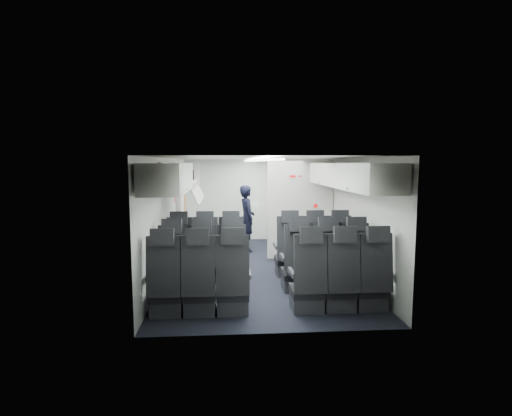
{
  "coord_description": "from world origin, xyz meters",
  "views": [
    {
      "loc": [
        -0.59,
        -7.62,
        2.07
      ],
      "look_at": [
        0.0,
        0.4,
        1.15
      ],
      "focal_mm": 28.0,
      "sensor_mm": 36.0,
      "label": 1
    }
  ],
  "objects": [
    {
      "name": "papers",
      "position": [
        0.06,
        1.55,
        1.11
      ],
      "size": [
        0.18,
        0.02,
        0.12
      ],
      "primitive_type": "cube",
      "rotation": [
        0.0,
        0.0,
        -0.02
      ],
      "color": "white",
      "rests_on": "flight_attendant"
    },
    {
      "name": "seat_row_mid",
      "position": [
        -0.0,
        -1.43,
        0.4
      ],
      "size": [
        3.33,
        0.56,
        1.24
      ],
      "color": "black",
      "rests_on": "cabin_shell"
    },
    {
      "name": "carry_on_bag",
      "position": [
        -1.42,
        0.06,
        1.82
      ],
      "size": [
        0.42,
        0.35,
        0.22
      ],
      "primitive_type": "cube",
      "rotation": [
        0.0,
        0.0,
        0.3
      ],
      "color": "black",
      "rests_on": "overhead_bin_left_front_open"
    },
    {
      "name": "cabin_shell",
      "position": [
        0.0,
        0.0,
        1.12
      ],
      "size": [
        3.41,
        6.01,
        2.16
      ],
      "color": "black",
      "rests_on": "ground"
    },
    {
      "name": "boarding_door",
      "position": [
        -1.64,
        1.55,
        0.95
      ],
      "size": [
        0.12,
        1.27,
        1.86
      ],
      "color": "silver",
      "rests_on": "cabin_shell"
    },
    {
      "name": "seat_row_front",
      "position": [
        -0.0,
        -0.53,
        0.4
      ],
      "size": [
        3.33,
        0.56,
        1.24
      ],
      "color": "black",
      "rests_on": "cabin_shell"
    },
    {
      "name": "seat_row_rear",
      "position": [
        -0.0,
        -2.33,
        0.4
      ],
      "size": [
        3.33,
        0.56,
        1.24
      ],
      "color": "black",
      "rests_on": "cabin_shell"
    },
    {
      "name": "galley_unit",
      "position": [
        0.95,
        2.72,
        0.95
      ],
      "size": [
        0.85,
        0.52,
        1.9
      ],
      "color": "#939399",
      "rests_on": "cabin_shell"
    },
    {
      "name": "overhead_bin_left_front_open",
      "position": [
        -1.44,
        -0.25,
        1.74
      ],
      "size": [
        0.64,
        1.7,
        0.72
      ],
      "color": "#9E9E93",
      "rests_on": "cabin_shell"
    },
    {
      "name": "overhead_bin_right_rear",
      "position": [
        1.4,
        -2.0,
        1.86
      ],
      "size": [
        0.53,
        1.8,
        0.4
      ],
      "color": "silver",
      "rests_on": "cabin_shell"
    },
    {
      "name": "bulkhead_partition",
      "position": [
        0.98,
        0.8,
        1.08
      ],
      "size": [
        1.4,
        0.15,
        2.13
      ],
      "color": "silver",
      "rests_on": "cabin_shell"
    },
    {
      "name": "overhead_bin_left_rear",
      "position": [
        -1.4,
        -2.0,
        1.86
      ],
      "size": [
        0.53,
        1.8,
        0.4
      ],
      "color": "silver",
      "rests_on": "cabin_shell"
    },
    {
      "name": "flight_attendant",
      "position": [
        -0.13,
        1.6,
        0.77
      ],
      "size": [
        0.47,
        0.62,
        1.55
      ],
      "primitive_type": "imported",
      "rotation": [
        0.0,
        0.0,
        1.76
      ],
      "color": "black",
      "rests_on": "ground"
    },
    {
      "name": "overhead_bin_right_front",
      "position": [
        1.4,
        -0.25,
        1.86
      ],
      "size": [
        0.53,
        1.7,
        0.4
      ],
      "color": "silver",
      "rests_on": "cabin_shell"
    }
  ]
}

